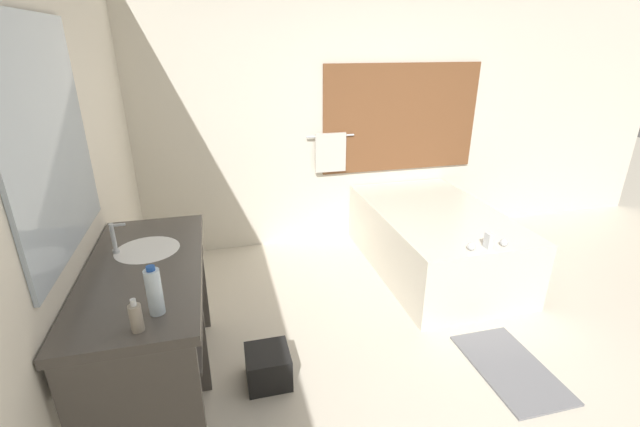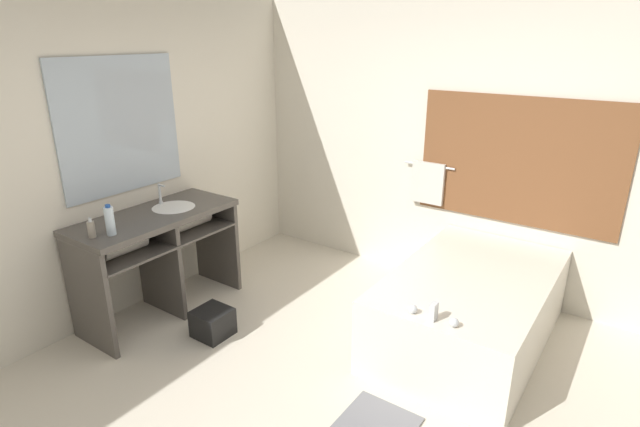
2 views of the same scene
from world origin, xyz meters
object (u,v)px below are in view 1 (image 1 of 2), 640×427
(waste_bin, at_px, (268,367))
(water_bottle_1, at_px, (154,291))
(bathtub, at_px, (433,237))
(soap_dispenser, at_px, (136,317))

(waste_bin, bearing_deg, water_bottle_1, -139.37)
(water_bottle_1, distance_m, waste_bin, 1.14)
(bathtub, bearing_deg, waste_bin, -147.23)
(bathtub, distance_m, water_bottle_1, 2.82)
(water_bottle_1, xyz_separation_m, waste_bin, (0.52, 0.44, -0.91))
(waste_bin, bearing_deg, soap_dispenser, -136.37)
(water_bottle_1, bearing_deg, soap_dispenser, -120.59)
(soap_dispenser, height_order, waste_bin, soap_dispenser)
(water_bottle_1, relative_size, soap_dispenser, 1.54)
(soap_dispenser, bearing_deg, waste_bin, 43.63)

